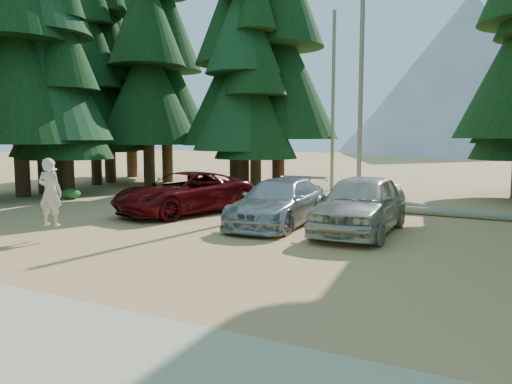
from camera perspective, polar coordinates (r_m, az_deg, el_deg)
ground at (r=14.16m, az=-8.16°, el=-6.14°), size 160.00×160.00×0.00m
forest_belt_north at (r=27.60m, az=10.32°, el=-0.09°), size 36.00×7.00×22.00m
snag_front at (r=26.88m, az=11.92°, el=12.52°), size 0.24×0.24×12.00m
snag_back at (r=28.82m, az=8.81°, el=10.16°), size 0.20×0.20×10.00m
mountain_peak at (r=100.48m, az=21.78°, el=11.42°), size 48.00×50.00×28.00m
red_pickup at (r=20.02m, az=-8.18°, el=-0.09°), size 4.18×6.43×1.65m
silver_minivan_center at (r=17.21m, az=2.60°, el=-1.20°), size 2.41×5.50×1.57m
silver_minivan_right at (r=16.17m, az=11.89°, el=-1.30°), size 2.36×5.54×1.87m
frisbee_player at (r=15.88m, az=-22.48°, el=0.00°), size 0.83×0.65×2.01m
log_left at (r=24.54m, az=-6.34°, el=-0.43°), size 4.42×2.08×0.33m
log_mid at (r=21.96m, az=18.51°, el=-1.61°), size 2.75×2.00×0.26m
log_right at (r=20.32m, az=22.31°, el=-2.31°), size 4.83×0.51×0.31m
shrub_far_left at (r=26.25m, az=-10.08°, el=0.18°), size 0.98×0.98×0.54m
shrub_left at (r=23.33m, az=3.80°, el=-0.53°), size 0.93×0.93×0.51m
shrub_center_left at (r=22.03m, az=7.65°, el=-0.89°), size 1.06×1.06×0.58m
shrub_center_right at (r=21.91m, az=14.71°, el=-1.08°), size 1.06×1.06×0.59m
shrub_right at (r=20.72m, az=15.11°, el=-1.58°), size 0.98×0.98×0.54m
shrub_far_right at (r=21.86m, az=15.27°, el=-1.09°), size 1.10×1.10×0.60m
shrub_edge_west at (r=26.11m, az=-20.40°, el=-0.20°), size 0.91×0.91×0.50m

